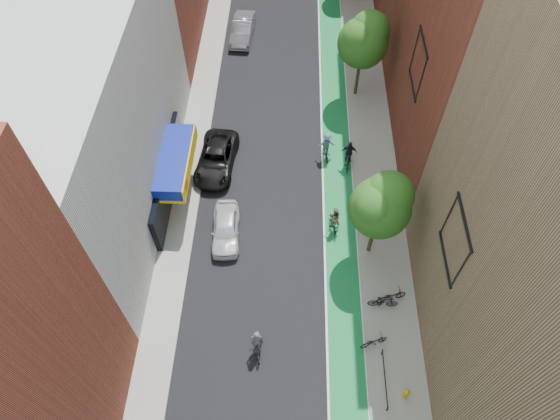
# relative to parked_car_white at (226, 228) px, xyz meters

# --- Properties ---
(bike_lane) EXTENTS (2.00, 68.00, 0.01)m
(bike_lane) POSITION_rel_parked_car_white_xyz_m (7.00, 15.09, -0.68)
(bike_lane) COLOR #136E3C
(bike_lane) RESTS_ON ground
(sidewalk_left) EXTENTS (2.00, 68.00, 0.15)m
(sidewalk_left) POSITION_rel_parked_car_white_xyz_m (-3.00, 15.09, -0.61)
(sidewalk_left) COLOR gray
(sidewalk_left) RESTS_ON ground
(sidewalk_right) EXTENTS (3.00, 68.00, 0.15)m
(sidewalk_right) POSITION_rel_parked_car_white_xyz_m (9.50, 15.09, -0.61)
(sidewalk_right) COLOR gray
(sidewalk_right) RESTS_ON ground
(building_left_white) EXTENTS (8.00, 20.00, 12.00)m
(building_left_white) POSITION_rel_parked_car_white_xyz_m (-8.00, 3.09, 5.32)
(building_left_white) COLOR silver
(building_left_white) RESTS_ON ground
(tree_near) EXTENTS (3.40, 3.36, 6.42)m
(tree_near) POSITION_rel_parked_car_white_xyz_m (8.65, -0.89, 3.97)
(tree_near) COLOR #332619
(tree_near) RESTS_ON ground
(tree_mid) EXTENTS (3.55, 3.53, 6.74)m
(tree_mid) POSITION_rel_parked_car_white_xyz_m (8.65, 13.11, 4.20)
(tree_mid) COLOR #332619
(tree_mid) RESTS_ON ground
(parked_car_white) EXTENTS (1.86, 4.11, 1.37)m
(parked_car_white) POSITION_rel_parked_car_white_xyz_m (0.00, 0.00, 0.00)
(parked_car_white) COLOR silver
(parked_car_white) RESTS_ON ground
(parked_car_black) EXTENTS (2.80, 5.35, 1.44)m
(parked_car_black) POSITION_rel_parked_car_white_xyz_m (-1.15, 5.58, 0.03)
(parked_car_black) COLOR black
(parked_car_black) RESTS_ON ground
(parked_car_silver) EXTENTS (1.93, 4.75, 1.53)m
(parked_car_silver) POSITION_rel_parked_car_white_xyz_m (-0.49, 20.15, 0.08)
(parked_car_silver) COLOR gray
(parked_car_silver) RESTS_ON ground
(cyclist_lead) EXTENTS (0.85, 1.85, 2.14)m
(cyclist_lead) POSITION_rel_parked_car_white_xyz_m (2.33, -7.21, 0.04)
(cyclist_lead) COLOR black
(cyclist_lead) RESTS_ON ground
(cyclist_lane_near) EXTENTS (0.88, 1.81, 1.95)m
(cyclist_lane_near) POSITION_rel_parked_car_white_xyz_m (6.54, 0.67, 0.12)
(cyclist_lane_near) COLOR black
(cyclist_lane_near) RESTS_ON ground
(cyclist_lane_mid) EXTENTS (1.08, 1.98, 2.11)m
(cyclist_lane_mid) POSITION_rel_parked_car_white_xyz_m (7.70, 5.95, 0.09)
(cyclist_lane_mid) COLOR black
(cyclist_lane_mid) RESTS_ON ground
(cyclist_lane_far) EXTENTS (1.19, 1.86, 2.06)m
(cyclist_lane_far) POSITION_rel_parked_car_white_xyz_m (6.20, 6.68, 0.22)
(cyclist_lane_far) COLOR black
(cyclist_lane_far) RESTS_ON ground
(parked_bike_near) EXTENTS (1.62, 1.04, 0.81)m
(parked_bike_near) POSITION_rel_parked_car_white_xyz_m (8.40, -6.77, -0.13)
(parked_bike_near) COLOR black
(parked_bike_near) RESTS_ON sidewalk_right
(parked_bike_mid) EXTENTS (1.68, 0.49, 1.01)m
(parked_bike_mid) POSITION_rel_parked_car_white_xyz_m (9.06, -4.55, -0.03)
(parked_bike_mid) COLOR black
(parked_bike_mid) RESTS_ON sidewalk_right
(parked_bike_far) EXTENTS (1.85, 1.10, 0.92)m
(parked_bike_far) POSITION_rel_parked_car_white_xyz_m (9.57, -4.15, -0.08)
(parked_bike_far) COLOR black
(parked_bike_far) RESTS_ON sidewalk_right
(fire_hydrant) EXTENTS (0.29, 0.29, 0.83)m
(fire_hydrant) POSITION_rel_parked_car_white_xyz_m (9.76, -9.38, -0.09)
(fire_hydrant) COLOR gold
(fire_hydrant) RESTS_ON sidewalk_right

